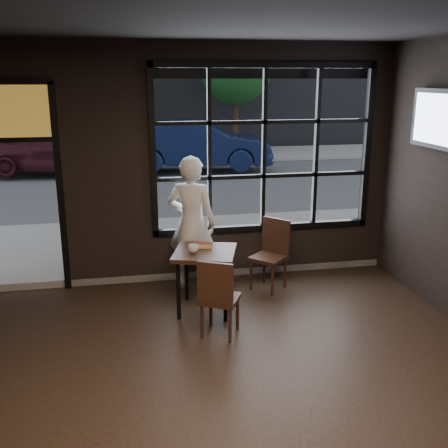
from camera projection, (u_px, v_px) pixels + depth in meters
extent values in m
cube|color=black|center=(227.00, 445.00, 4.07)|extent=(6.00, 7.00, 0.02)
cube|color=black|center=(264.00, 149.00, 7.10)|extent=(3.06, 0.12, 2.28)
cube|color=orange|center=(2.00, 111.00, 6.36)|extent=(1.20, 0.06, 0.70)
cube|color=#545456|center=(136.00, 133.00, 26.75)|extent=(60.00, 41.00, 0.04)
cube|color=black|center=(205.00, 281.00, 6.31)|extent=(0.88, 0.88, 0.77)
cube|color=black|center=(220.00, 296.00, 5.69)|extent=(0.52, 0.52, 0.90)
cube|color=black|center=(269.00, 256.00, 6.92)|extent=(0.58, 0.58, 0.94)
imported|color=white|center=(192.00, 223.00, 6.87)|extent=(0.77, 0.66, 1.79)
imported|color=silver|center=(193.00, 249.00, 6.13)|extent=(0.13, 0.13, 0.10)
cube|color=black|center=(443.00, 119.00, 5.97)|extent=(0.13, 1.17, 0.68)
imported|color=#0F183A|center=(198.00, 145.00, 15.41)|extent=(4.51, 2.16, 1.43)
imported|color=#340F16|center=(53.00, 148.00, 14.84)|extent=(4.31, 2.21, 1.40)
cylinder|color=#332114|center=(124.00, 129.00, 17.98)|extent=(0.18, 0.18, 2.02)
sphere|color=#194C1C|center=(121.00, 79.00, 17.53)|extent=(2.21, 2.21, 2.21)
cylinder|color=#332114|center=(235.00, 123.00, 18.57)|extent=(0.21, 0.21, 2.33)
sphere|color=#305820|center=(236.00, 67.00, 18.05)|extent=(2.55, 2.55, 2.55)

